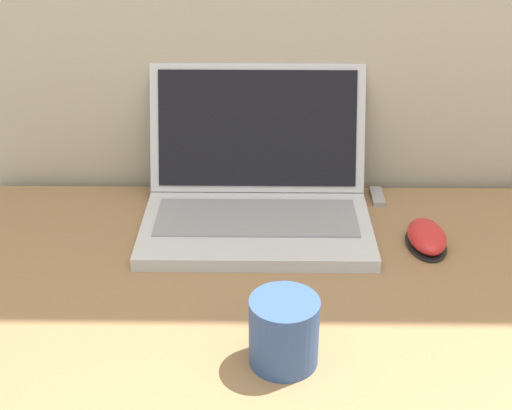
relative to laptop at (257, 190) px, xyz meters
The scene contains 4 objects.
laptop is the anchor object (origin of this frame).
drink_cup 0.35m from the laptop, 84.19° to the right, with size 0.08×0.08×0.09m.
computer_mouse 0.27m from the laptop, 17.69° to the right, with size 0.06×0.10×0.03m.
usb_stick 0.22m from the laptop, 18.83° to the left, with size 0.02×0.06×0.01m.
Camera 1 is at (-0.04, -0.45, 1.31)m, focal length 50.00 mm.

